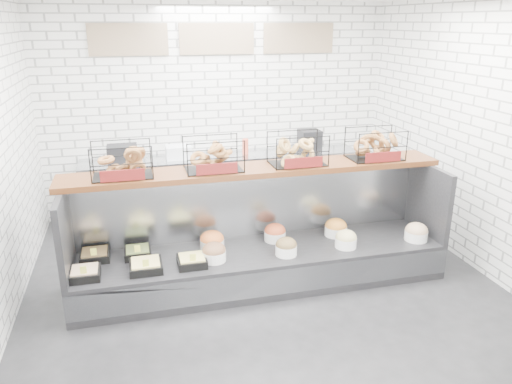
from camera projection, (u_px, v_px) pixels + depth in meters
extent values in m
plane|color=black|center=(269.00, 295.00, 5.25)|extent=(5.50, 5.50, 0.00)
cube|color=white|center=(218.00, 110.00, 7.29)|extent=(5.00, 0.02, 3.00)
cube|color=white|center=(493.00, 142.00, 5.35)|extent=(0.02, 5.50, 3.00)
cube|color=tan|center=(128.00, 40.00, 6.65)|extent=(1.05, 0.03, 0.42)
cube|color=tan|center=(217.00, 39.00, 6.93)|extent=(1.05, 0.03, 0.42)
cube|color=tan|center=(299.00, 38.00, 7.22)|extent=(1.05, 0.03, 0.42)
cube|color=black|center=(261.00, 265.00, 5.46)|extent=(4.00, 0.90, 0.40)
cube|color=#93969B|center=(272.00, 283.00, 5.06)|extent=(4.00, 0.03, 0.28)
cube|color=#93969B|center=(252.00, 201.00, 5.64)|extent=(4.00, 0.08, 0.80)
cube|color=black|center=(64.00, 233.00, 4.81)|extent=(0.06, 0.90, 0.80)
cube|color=black|center=(427.00, 199.00, 5.73)|extent=(0.06, 0.90, 0.80)
cube|color=black|center=(85.00, 274.00, 4.78)|extent=(0.28, 0.28, 0.08)
cube|color=tan|center=(85.00, 271.00, 4.77)|extent=(0.24, 0.24, 0.04)
cube|color=#EDED52|center=(83.00, 270.00, 4.66)|extent=(0.06, 0.01, 0.08)
cube|color=black|center=(95.00, 256.00, 5.15)|extent=(0.30, 0.30, 0.08)
cube|color=brown|center=(95.00, 253.00, 5.14)|extent=(0.25, 0.25, 0.04)
cube|color=#EDED52|center=(94.00, 252.00, 5.02)|extent=(0.06, 0.01, 0.08)
cube|color=black|center=(146.00, 266.00, 4.92)|extent=(0.32, 0.32, 0.08)
cube|color=#ECD279|center=(146.00, 263.00, 4.91)|extent=(0.27, 0.27, 0.04)
cube|color=#EDED52|center=(146.00, 263.00, 4.79)|extent=(0.06, 0.01, 0.08)
cube|color=black|center=(138.00, 253.00, 5.21)|extent=(0.27, 0.27, 0.08)
cube|color=olive|center=(138.00, 250.00, 5.20)|extent=(0.23, 0.23, 0.04)
cube|color=#EDED52|center=(137.00, 249.00, 5.09)|extent=(0.06, 0.01, 0.08)
cube|color=black|center=(192.00, 261.00, 5.02)|extent=(0.29, 0.29, 0.08)
cube|color=#E4D574|center=(192.00, 258.00, 5.01)|extent=(0.24, 0.24, 0.04)
cube|color=#EDED52|center=(193.00, 258.00, 4.90)|extent=(0.06, 0.01, 0.08)
cylinder|color=white|center=(214.00, 256.00, 5.12)|extent=(0.25, 0.25, 0.11)
ellipsoid|color=brown|center=(214.00, 250.00, 5.10)|extent=(0.24, 0.24, 0.17)
cylinder|color=white|center=(212.00, 244.00, 5.38)|extent=(0.26, 0.26, 0.11)
ellipsoid|color=orange|center=(212.00, 239.00, 5.36)|extent=(0.26, 0.26, 0.18)
cylinder|color=white|center=(286.00, 250.00, 5.24)|extent=(0.23, 0.23, 0.11)
ellipsoid|color=brown|center=(286.00, 245.00, 5.22)|extent=(0.22, 0.22, 0.16)
cylinder|color=white|center=(275.00, 236.00, 5.59)|extent=(0.24, 0.24, 0.11)
ellipsoid|color=#C64F2A|center=(275.00, 231.00, 5.57)|extent=(0.24, 0.24, 0.17)
cylinder|color=white|center=(346.00, 242.00, 5.42)|extent=(0.24, 0.24, 0.11)
ellipsoid|color=tan|center=(346.00, 237.00, 5.40)|extent=(0.23, 0.23, 0.16)
cylinder|color=white|center=(336.00, 231.00, 5.72)|extent=(0.25, 0.25, 0.11)
ellipsoid|color=orange|center=(336.00, 226.00, 5.70)|extent=(0.25, 0.25, 0.17)
cylinder|color=white|center=(416.00, 235.00, 5.60)|extent=(0.25, 0.25, 0.11)
ellipsoid|color=tan|center=(416.00, 230.00, 5.58)|extent=(0.25, 0.25, 0.17)
cube|color=#3E1D0D|center=(256.00, 170.00, 5.33)|extent=(4.10, 0.50, 0.06)
cube|color=black|center=(122.00, 160.00, 4.94)|extent=(0.60, 0.38, 0.34)
cube|color=#5B1110|center=(123.00, 175.00, 4.79)|extent=(0.42, 0.02, 0.11)
cube|color=black|center=(213.00, 154.00, 5.16)|extent=(0.60, 0.38, 0.34)
cube|color=#5B1110|center=(217.00, 169.00, 5.01)|extent=(0.42, 0.02, 0.11)
cube|color=black|center=(298.00, 149.00, 5.37)|extent=(0.60, 0.38, 0.34)
cube|color=#5B1110|center=(304.00, 163.00, 5.22)|extent=(0.42, 0.02, 0.11)
cube|color=black|center=(375.00, 144.00, 5.59)|extent=(0.60, 0.38, 0.34)
cube|color=#5B1110|center=(383.00, 157.00, 5.44)|extent=(0.42, 0.02, 0.11)
cube|color=#93969B|center=(224.00, 185.00, 7.33)|extent=(4.00, 0.60, 0.90)
cube|color=black|center=(123.00, 154.00, 6.79)|extent=(0.40, 0.30, 0.24)
cube|color=silver|center=(179.00, 152.00, 7.00)|extent=(0.35, 0.28, 0.18)
cylinder|color=#D44F35|center=(245.00, 146.00, 7.24)|extent=(0.09, 0.09, 0.22)
cube|color=black|center=(310.00, 140.00, 7.45)|extent=(0.30, 0.30, 0.30)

